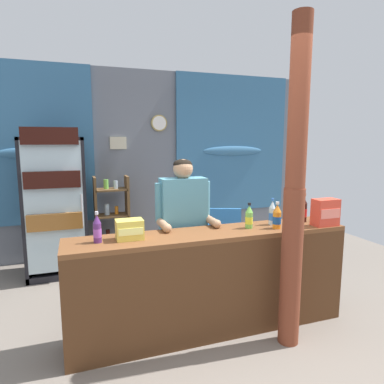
{
  "coord_description": "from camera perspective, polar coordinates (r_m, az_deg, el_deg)",
  "views": [
    {
      "loc": [
        -1.04,
        -2.27,
        1.71
      ],
      "look_at": [
        0.08,
        0.95,
        1.2
      ],
      "focal_mm": 31.34,
      "sensor_mm": 36.0,
      "label": 1
    }
  ],
  "objects": [
    {
      "name": "ground_plane",
      "position": [
        3.94,
        -2.03,
        -17.17
      ],
      "size": [
        7.44,
        7.44,
        0.0
      ],
      "primitive_type": "plane",
      "color": "slate"
    },
    {
      "name": "back_wall_curtained",
      "position": [
        5.23,
        -7.64,
        5.39
      ],
      "size": [
        5.56,
        0.22,
        2.76
      ],
      "color": "slate",
      "rests_on": "ground"
    },
    {
      "name": "stall_counter",
      "position": [
        3.02,
        4.09,
        -14.04
      ],
      "size": [
        2.52,
        0.45,
        0.92
      ],
      "color": "brown",
      "rests_on": "ground"
    },
    {
      "name": "timber_post",
      "position": [
        2.83,
        17.05,
        -0.51
      ],
      "size": [
        0.19,
        0.17,
        2.68
      ],
      "color": "brown",
      "rests_on": "ground"
    },
    {
      "name": "drink_fridge",
      "position": [
        4.56,
        -22.26,
        -0.62
      ],
      "size": [
        0.74,
        0.67,
        1.87
      ],
      "color": "black",
      "rests_on": "ground"
    },
    {
      "name": "bottle_shelf_rack",
      "position": [
        4.89,
        -13.45,
        -4.28
      ],
      "size": [
        0.48,
        0.28,
        1.23
      ],
      "color": "brown",
      "rests_on": "ground"
    },
    {
      "name": "plastic_lawn_chair",
      "position": [
        4.53,
        5.46,
        -7.04
      ],
      "size": [
        0.57,
        0.57,
        0.86
      ],
      "color": "#3884D6",
      "rests_on": "ground"
    },
    {
      "name": "shopkeeper",
      "position": [
        3.26,
        -1.47,
        -4.36
      ],
      "size": [
        0.55,
        0.42,
        1.55
      ],
      "color": "#28282D",
      "rests_on": "ground"
    },
    {
      "name": "soda_bottle_cola",
      "position": [
        3.5,
        18.27,
        -2.78
      ],
      "size": [
        0.09,
        0.09,
        0.3
      ],
      "color": "black",
      "rests_on": "stall_counter"
    },
    {
      "name": "soda_bottle_grape_soda",
      "position": [
        2.75,
        -15.82,
        -6.14
      ],
      "size": [
        0.07,
        0.07,
        0.25
      ],
      "color": "#56286B",
      "rests_on": "stall_counter"
    },
    {
      "name": "soda_bottle_orange_soda",
      "position": [
        3.16,
        14.26,
        -4.17
      ],
      "size": [
        0.08,
        0.08,
        0.25
      ],
      "color": "orange",
      "rests_on": "stall_counter"
    },
    {
      "name": "soda_bottle_water",
      "position": [
        3.29,
        13.48,
        -3.56
      ],
      "size": [
        0.06,
        0.06,
        0.26
      ],
      "color": "silver",
      "rests_on": "stall_counter"
    },
    {
      "name": "soda_bottle_lime_soda",
      "position": [
        3.12,
        9.68,
        -4.28
      ],
      "size": [
        0.07,
        0.07,
        0.24
      ],
      "color": "#75C64C",
      "rests_on": "stall_counter"
    },
    {
      "name": "snack_box_crackers",
      "position": [
        3.41,
        21.75,
        -3.23
      ],
      "size": [
        0.24,
        0.14,
        0.25
      ],
      "color": "#E5422D",
      "rests_on": "stall_counter"
    },
    {
      "name": "snack_box_instant_noodle",
      "position": [
        2.78,
        -10.59,
        -6.29
      ],
      "size": [
        0.22,
        0.15,
        0.16
      ],
      "color": "#EAD14C",
      "rests_on": "stall_counter"
    }
  ]
}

